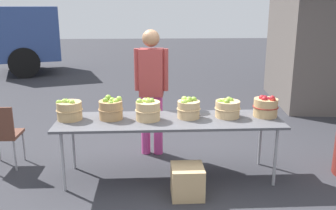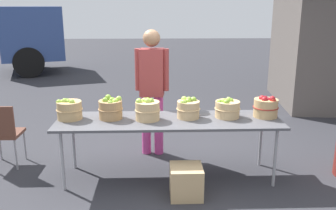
{
  "view_description": "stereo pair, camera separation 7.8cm",
  "coord_description": "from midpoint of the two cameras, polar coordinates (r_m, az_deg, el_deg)",
  "views": [
    {
      "loc": [
        -0.24,
        -4.22,
        2.08
      ],
      "look_at": [
        0.0,
        0.3,
        0.85
      ],
      "focal_mm": 39.27,
      "sensor_mm": 36.0,
      "label": 1
    },
    {
      "loc": [
        -0.17,
        -4.22,
        2.08
      ],
      "look_at": [
        0.0,
        0.3,
        0.85
      ],
      "focal_mm": 39.27,
      "sensor_mm": 36.0,
      "label": 2
    }
  ],
  "objects": [
    {
      "name": "produce_crate",
      "position": [
        4.19,
        3.38,
        -11.77
      ],
      "size": [
        0.36,
        0.36,
        0.36
      ],
      "primitive_type": "cube",
      "color": "tan",
      "rests_on": "ground"
    },
    {
      "name": "apple_basket_green_3",
      "position": [
        4.47,
        3.65,
        -0.54
      ],
      "size": [
        0.29,
        0.29,
        0.27
      ],
      "color": "tan",
      "rests_on": "market_table"
    },
    {
      "name": "apple_basket_green_1",
      "position": [
        4.48,
        -8.39,
        -0.54
      ],
      "size": [
        0.3,
        0.3,
        0.29
      ],
      "color": "#A87F51",
      "rests_on": "market_table"
    },
    {
      "name": "ground_plane",
      "position": [
        4.71,
        0.62,
        -11.01
      ],
      "size": [
        40.0,
        40.0,
        0.0
      ],
      "primitive_type": "plane",
      "color": "#2D2D33"
    },
    {
      "name": "market_table",
      "position": [
        4.44,
        0.64,
        -2.72
      ],
      "size": [
        2.7,
        0.76,
        0.75
      ],
      "color": "#4C4C51",
      "rests_on": "ground"
    },
    {
      "name": "apple_basket_green_2",
      "position": [
        4.39,
        -2.71,
        -0.73
      ],
      "size": [
        0.31,
        0.31,
        0.27
      ],
      "color": "tan",
      "rests_on": "market_table"
    },
    {
      "name": "apple_basket_red_0",
      "position": [
        4.67,
        15.42,
        -0.29
      ],
      "size": [
        0.31,
        0.31,
        0.28
      ],
      "color": "tan",
      "rests_on": "market_table"
    },
    {
      "name": "folding_chair",
      "position": [
        5.22,
        -23.85,
        -3.64
      ],
      "size": [
        0.4,
        0.4,
        0.86
      ],
      "rotation": [
        0.0,
        0.0,
        3.14
      ],
      "color": "brown",
      "rests_on": "ground"
    },
    {
      "name": "vendor_adult",
      "position": [
        5.09,
        -2.06,
        3.46
      ],
      "size": [
        0.47,
        0.27,
        1.77
      ],
      "rotation": [
        0.0,
        0.0,
        3.03
      ],
      "color": "#CC3F8C",
      "rests_on": "ground"
    },
    {
      "name": "apple_basket_green_0",
      "position": [
        4.56,
        -14.61,
        -0.68
      ],
      "size": [
        0.32,
        0.32,
        0.26
      ],
      "color": "tan",
      "rests_on": "market_table"
    },
    {
      "name": "apple_basket_green_4",
      "position": [
        4.55,
        9.67,
        -0.54
      ],
      "size": [
        0.32,
        0.32,
        0.25
      ],
      "color": "tan",
      "rests_on": "market_table"
    }
  ]
}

